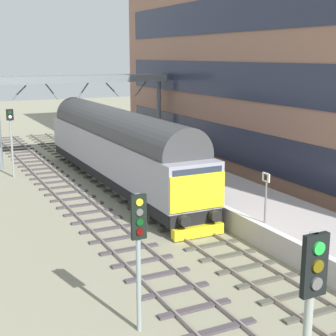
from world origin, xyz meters
The scene contains 11 objects.
ground_plane centered at (0.00, 0.00, 0.00)m, with size 140.00×140.00×0.00m, color gray.
track_main centered at (0.00, 0.00, 0.05)m, with size 2.50×60.00×0.15m.
track_adjacent_west centered at (-3.23, 0.00, 0.05)m, with size 2.50×60.00×0.15m.
station_platform centered at (3.60, 0.00, 0.50)m, with size 4.00×44.00×1.01m.
station_building centered at (9.70, 3.93, 10.00)m, with size 4.91×39.37×20.00m.
diesel_locomotive centered at (0.00, 7.84, 2.49)m, with size 2.74×19.95×4.68m.
signal_post_mid centered at (-5.24, -7.85, 2.67)m, with size 0.44×0.22×4.07m.
signal_post_far centered at (-5.24, 12.88, 2.75)m, with size 0.44×0.22×4.41m.
platform_number_sign centered at (1.96, -4.05, 2.39)m, with size 0.10×0.44×2.10m.
waiting_passenger centered at (3.22, 3.21, 1.99)m, with size 0.43×0.49×1.64m.
overhead_footbridge centered at (0.44, 15.74, 5.72)m, with size 12.53×2.00×6.31m.
Camera 1 is at (-10.29, -19.93, 7.74)m, focal length 53.86 mm.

